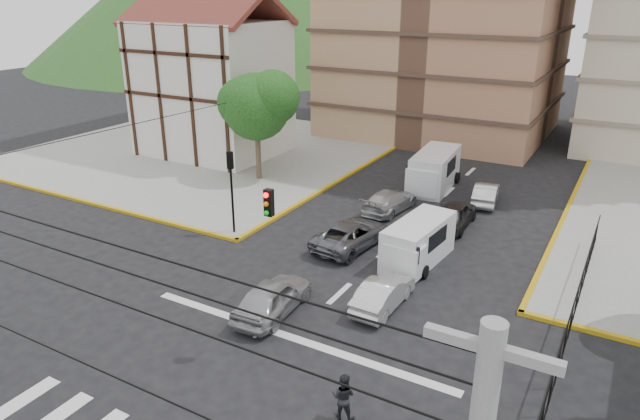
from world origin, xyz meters
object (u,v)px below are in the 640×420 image
Objects in this scene: car_silver_front_left at (273,297)px; car_white_front_right at (383,293)px; pedestrian_crosswalk at (343,397)px; traffic_light_nw at (231,179)px; van_left_lane at (433,172)px; van_right_lane at (417,244)px.

car_white_front_right is (3.64, 2.62, -0.11)m from car_silver_front_left.
car_white_front_right is at bearing -87.57° from pedestrian_crosswalk.
traffic_light_nw reaches higher than van_left_lane.
car_silver_front_left is 6.53m from pedestrian_crosswalk.
pedestrian_crosswalk is at bearing -39.53° from traffic_light_nw.
car_silver_front_left is (-3.40, -7.01, -0.28)m from van_right_lane.
traffic_light_nw is 1.17× the size of car_white_front_right.
van_right_lane reaches higher than car_white_front_right.
van_left_lane reaches higher than van_right_lane.
van_right_lane is at bearing -85.54° from car_white_front_right.
traffic_light_nw is at bearing -50.63° from pedestrian_crosswalk.
van_right_lane is 7.80m from car_silver_front_left.
car_silver_front_left is 4.49m from car_white_front_right.
car_white_front_right is (0.25, -4.39, -0.39)m from van_right_lane.
traffic_light_nw is 0.79× the size of van_left_lane.
car_silver_front_left is at bearing 36.99° from car_white_front_right.
traffic_light_nw reaches higher than car_white_front_right.
van_right_lane is at bearing 8.98° from traffic_light_nw.
pedestrian_crosswalk is at bearing -82.08° from van_left_lane.
traffic_light_nw is 1.03× the size of car_silver_front_left.
van_right_lane is 11.13m from van_left_lane.
car_white_front_right is at bearing -82.60° from van_left_lane.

